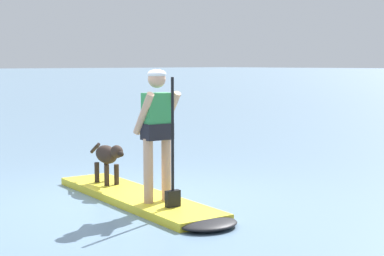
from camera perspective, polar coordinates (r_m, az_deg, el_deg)
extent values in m
plane|color=slate|center=(8.14, -5.27, -6.82)|extent=(400.00, 400.00, 0.00)
cube|color=yellow|center=(8.12, -5.27, -6.47)|extent=(3.29, 1.15, 0.10)
ellipsoid|color=black|center=(6.81, 1.49, -8.92)|extent=(0.65, 0.77, 0.10)
cylinder|color=tan|center=(7.64, -2.42, -3.83)|extent=(0.12, 0.12, 0.80)
cylinder|color=tan|center=(7.51, -4.11, -4.02)|extent=(0.12, 0.12, 0.80)
cube|color=black|center=(7.50, -3.28, -0.32)|extent=(0.26, 0.39, 0.20)
cube|color=#338C4C|center=(7.48, -3.29, 1.18)|extent=(0.24, 0.36, 0.55)
sphere|color=tan|center=(7.46, -3.31, 4.60)|extent=(0.22, 0.22, 0.22)
ellipsoid|color=white|center=(7.46, -3.31, 5.07)|extent=(0.23, 0.23, 0.11)
cylinder|color=tan|center=(7.58, -2.07, 1.49)|extent=(0.43, 0.14, 0.54)
cylinder|color=tan|center=(7.39, -4.55, 1.35)|extent=(0.43, 0.14, 0.54)
cylinder|color=black|center=(7.22, -1.83, -1.37)|extent=(0.04, 0.04, 1.55)
cube|color=black|center=(7.34, -1.81, -6.61)|extent=(0.10, 0.19, 0.20)
ellipsoid|color=#2D231E|center=(8.77, -8.01, -2.46)|extent=(0.54, 0.29, 0.26)
ellipsoid|color=#2D231E|center=(8.48, -7.05, -2.21)|extent=(0.24, 0.19, 0.18)
ellipsoid|color=black|center=(8.38, -6.70, -2.43)|extent=(0.13, 0.09, 0.08)
cylinder|color=#2D231E|center=(9.08, -9.04, -1.86)|extent=(0.27, 0.08, 0.18)
cylinder|color=#2D231E|center=(8.71, -7.07, -4.33)|extent=(0.07, 0.07, 0.29)
cylinder|color=#2D231E|center=(8.65, -7.98, -4.43)|extent=(0.07, 0.07, 0.29)
cylinder|color=#2D231E|center=(8.99, -8.00, -4.03)|extent=(0.07, 0.07, 0.29)
cylinder|color=#2D231E|center=(8.92, -8.88, -4.12)|extent=(0.07, 0.07, 0.29)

